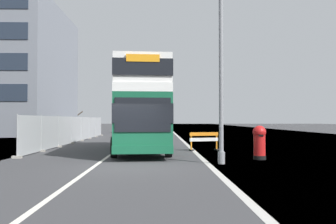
{
  "coord_description": "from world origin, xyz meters",
  "views": [
    {
      "loc": [
        1.05,
        -13.88,
        1.82
      ],
      "look_at": [
        1.47,
        4.57,
        2.2
      ],
      "focal_mm": 38.55,
      "sensor_mm": 36.0,
      "label": 1
    }
  ],
  "objects_px": {
    "double_decker_bus": "(140,107)",
    "car_receding_far": "(129,125)",
    "red_pillar_postbox": "(259,141)",
    "roadworks_barrier": "(204,139)",
    "car_oncoming_near": "(152,128)",
    "car_receding_mid": "(151,126)",
    "lamppost_foreground": "(221,60)"
  },
  "relations": [
    {
      "from": "double_decker_bus",
      "to": "car_receding_far",
      "type": "height_order",
      "value": "double_decker_bus"
    },
    {
      "from": "double_decker_bus",
      "to": "red_pillar_postbox",
      "type": "bearing_deg",
      "value": -35.78
    },
    {
      "from": "roadworks_barrier",
      "to": "car_receding_far",
      "type": "xyz_separation_m",
      "value": [
        -6.76,
        27.93,
        0.36
      ]
    },
    {
      "from": "red_pillar_postbox",
      "to": "roadworks_barrier",
      "type": "distance_m",
      "value": 5.13
    },
    {
      "from": "car_oncoming_near",
      "to": "car_receding_mid",
      "type": "xyz_separation_m",
      "value": [
        -0.36,
        8.14,
        0.04
      ]
    },
    {
      "from": "car_oncoming_near",
      "to": "red_pillar_postbox",
      "type": "bearing_deg",
      "value": -74.08
    },
    {
      "from": "roadworks_barrier",
      "to": "car_receding_far",
      "type": "height_order",
      "value": "car_receding_far"
    },
    {
      "from": "red_pillar_postbox",
      "to": "car_receding_mid",
      "type": "distance_m",
      "value": 27.12
    },
    {
      "from": "double_decker_bus",
      "to": "car_receding_mid",
      "type": "distance_m",
      "value": 22.51
    },
    {
      "from": "double_decker_bus",
      "to": "car_oncoming_near",
      "type": "xyz_separation_m",
      "value": [
        0.41,
        14.32,
        -1.5
      ]
    },
    {
      "from": "car_receding_mid",
      "to": "car_receding_far",
      "type": "distance_m",
      "value": 6.88
    },
    {
      "from": "double_decker_bus",
      "to": "car_receding_mid",
      "type": "height_order",
      "value": "double_decker_bus"
    },
    {
      "from": "red_pillar_postbox",
      "to": "roadworks_barrier",
      "type": "xyz_separation_m",
      "value": [
        -1.95,
        4.74,
        -0.18
      ]
    },
    {
      "from": "roadworks_barrier",
      "to": "red_pillar_postbox",
      "type": "bearing_deg",
      "value": -67.68
    },
    {
      "from": "double_decker_bus",
      "to": "car_receding_far",
      "type": "xyz_separation_m",
      "value": [
        -3.05,
        28.6,
        -1.5
      ]
    },
    {
      "from": "lamppost_foreground",
      "to": "car_oncoming_near",
      "type": "bearing_deg",
      "value": 99.17
    },
    {
      "from": "roadworks_barrier",
      "to": "car_oncoming_near",
      "type": "relative_size",
      "value": 0.47
    },
    {
      "from": "double_decker_bus",
      "to": "roadworks_barrier",
      "type": "bearing_deg",
      "value": 10.2
    },
    {
      "from": "lamppost_foreground",
      "to": "car_oncoming_near",
      "type": "relative_size",
      "value": 2.36
    },
    {
      "from": "roadworks_barrier",
      "to": "car_oncoming_near",
      "type": "height_order",
      "value": "car_oncoming_near"
    },
    {
      "from": "red_pillar_postbox",
      "to": "double_decker_bus",
      "type": "bearing_deg",
      "value": 144.22
    },
    {
      "from": "lamppost_foreground",
      "to": "roadworks_barrier",
      "type": "relative_size",
      "value": 4.98
    },
    {
      "from": "double_decker_bus",
      "to": "car_oncoming_near",
      "type": "height_order",
      "value": "double_decker_bus"
    },
    {
      "from": "lamppost_foreground",
      "to": "car_oncoming_near",
      "type": "distance_m",
      "value": 20.52
    },
    {
      "from": "red_pillar_postbox",
      "to": "car_oncoming_near",
      "type": "bearing_deg",
      "value": 105.92
    },
    {
      "from": "double_decker_bus",
      "to": "car_oncoming_near",
      "type": "bearing_deg",
      "value": 88.36
    },
    {
      "from": "car_receding_mid",
      "to": "lamppost_foreground",
      "type": "bearing_deg",
      "value": -82.73
    },
    {
      "from": "double_decker_bus",
      "to": "roadworks_barrier",
      "type": "xyz_separation_m",
      "value": [
        3.71,
        0.67,
        -1.86
      ]
    },
    {
      "from": "roadworks_barrier",
      "to": "car_receding_mid",
      "type": "xyz_separation_m",
      "value": [
        -3.66,
        21.79,
        0.39
      ]
    },
    {
      "from": "double_decker_bus",
      "to": "lamppost_foreground",
      "type": "relative_size",
      "value": 1.15
    },
    {
      "from": "lamppost_foreground",
      "to": "roadworks_barrier",
      "type": "height_order",
      "value": "lamppost_foreground"
    },
    {
      "from": "car_receding_mid",
      "to": "double_decker_bus",
      "type": "bearing_deg",
      "value": -90.13
    }
  ]
}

